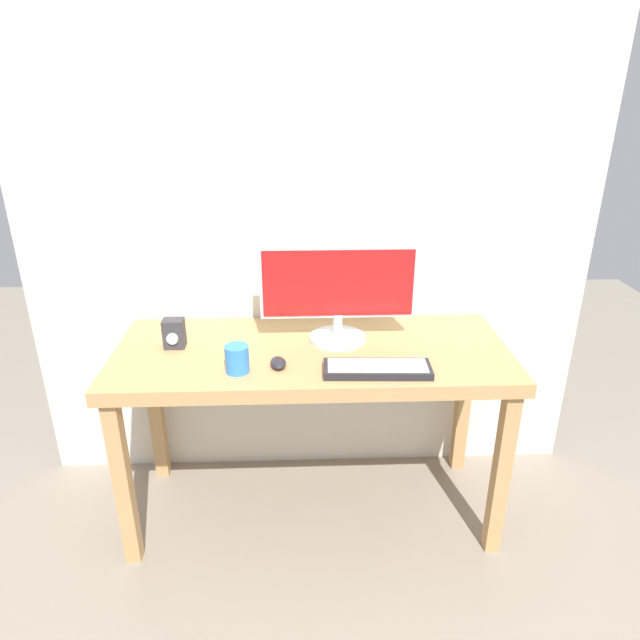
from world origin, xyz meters
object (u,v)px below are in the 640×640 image
(desk, at_px, (312,368))
(coffee_mug, at_px, (237,359))
(keyboard_primary, at_px, (377,369))
(mouse, at_px, (278,363))
(monitor, at_px, (338,291))
(audio_controller, at_px, (174,334))

(desk, bearing_deg, coffee_mug, -146.68)
(keyboard_primary, height_order, mouse, mouse)
(monitor, xyz_separation_m, audio_controller, (-0.64, -0.05, -0.15))
(mouse, xyz_separation_m, audio_controller, (-0.41, 0.18, 0.04))
(monitor, distance_m, keyboard_primary, 0.37)
(mouse, relative_size, coffee_mug, 0.89)
(monitor, bearing_deg, desk, -141.32)
(desk, height_order, coffee_mug, coffee_mug)
(keyboard_primary, xyz_separation_m, coffee_mug, (-0.50, 0.03, 0.04))
(mouse, bearing_deg, keyboard_primary, -17.98)
(desk, distance_m, coffee_mug, 0.35)
(keyboard_primary, bearing_deg, audio_controller, 162.46)
(mouse, bearing_deg, desk, 40.66)
(coffee_mug, bearing_deg, monitor, 34.90)
(monitor, xyz_separation_m, mouse, (-0.23, -0.23, -0.19))
(desk, relative_size, coffee_mug, 15.12)
(desk, relative_size, monitor, 2.51)
(desk, xyz_separation_m, keyboard_primary, (0.23, -0.20, 0.10))
(desk, distance_m, mouse, 0.22)
(monitor, relative_size, mouse, 6.77)
(desk, relative_size, keyboard_primary, 3.94)
(keyboard_primary, bearing_deg, desk, 138.06)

